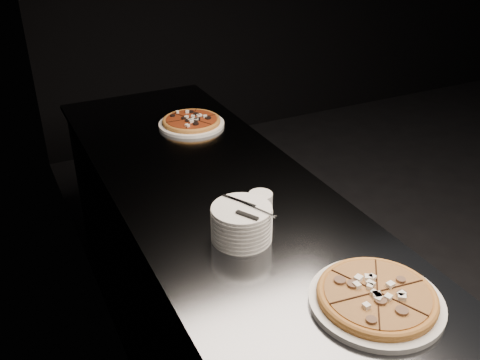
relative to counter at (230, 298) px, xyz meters
name	(u,v)px	position (x,y,z in m)	size (l,w,h in m)	color
wall_left	(110,83)	(-0.37, 0.00, 0.94)	(0.02, 5.00, 2.80)	black
counter	(230,298)	(0.00, 0.00, 0.00)	(0.74, 2.44, 0.92)	#57595E
pizza_mushroom	(377,297)	(0.11, -0.67, 0.48)	(0.36, 0.36, 0.04)	white
pizza_tomato	(191,122)	(0.13, 0.68, 0.48)	(0.30, 0.30, 0.04)	white
plate_stack	(242,223)	(-0.07, -0.24, 0.52)	(0.19, 0.19, 0.11)	white
cutlery	(246,209)	(-0.06, -0.26, 0.57)	(0.08, 0.20, 0.01)	silver
ramekin	(260,202)	(0.06, -0.13, 0.50)	(0.08, 0.08, 0.07)	silver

